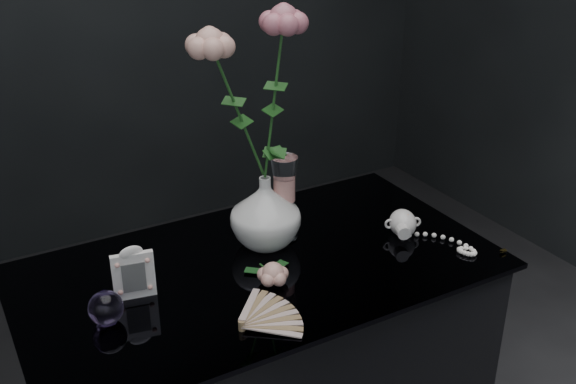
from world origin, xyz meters
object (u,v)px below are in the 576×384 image
vase (265,212)px  loose_rose (273,274)px  pearl_jar (403,222)px  picture_frame (133,272)px  paperweight (106,308)px  wine_glass (284,198)px

vase → loose_rose: bearing=-112.7°
loose_rose → pearl_jar: bearing=11.9°
vase → loose_rose: vase is taller
picture_frame → paperweight: 0.10m
wine_glass → picture_frame: wine_glass is taller
vase → wine_glass: wine_glass is taller
paperweight → loose_rose: size_ratio=0.46×
wine_glass → pearl_jar: (0.25, -0.13, -0.07)m
vase → wine_glass: (0.06, 0.01, 0.02)m
vase → loose_rose: size_ratio=1.15×
wine_glass → picture_frame: 0.40m
picture_frame → pearl_jar: bearing=5.5°
picture_frame → vase: bearing=20.9°
pearl_jar → picture_frame: bearing=-163.6°
loose_rose → pearl_jar: (0.38, 0.04, 0.01)m
wine_glass → vase: bearing=-170.2°
wine_glass → loose_rose: bearing=-125.9°
vase → picture_frame: size_ratio=1.43×
wine_glass → picture_frame: bearing=-169.8°
paperweight → pearl_jar: paperweight is taller
loose_rose → pearl_jar: size_ratio=0.64×
loose_rose → pearl_jar: pearl_jar is taller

